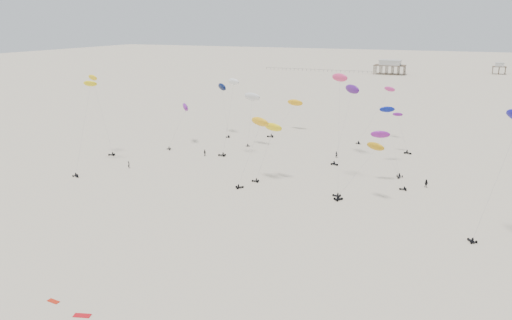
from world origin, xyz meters
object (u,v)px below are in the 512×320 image
at_px(pavilion_small, 499,69).
at_px(rig_9, 384,142).
at_px(pavilion_main, 390,68).
at_px(spectator_0, 129,168).
at_px(rig_0, 391,130).

distance_m(pavilion_small, rig_9, 277.17).
xyz_separation_m(pavilion_main, rig_9, (34.44, -244.81, 5.22)).
bearing_deg(pavilion_main, pavilion_small, 23.20).
height_order(rig_9, spectator_0, rig_9).
relative_size(pavilion_small, rig_0, 0.47).
relative_size(pavilion_small, rig_9, 0.69).
relative_size(rig_9, spectator_0, 6.22).
relative_size(pavilion_main, pavilion_small, 2.33).
xyz_separation_m(pavilion_small, spectator_0, (-96.52, -288.66, -3.49)).
distance_m(pavilion_small, spectator_0, 304.39).
relative_size(rig_0, rig_9, 1.47).
xyz_separation_m(pavilion_main, rig_0, (34.03, -231.16, 5.35)).
height_order(rig_0, spectator_0, rig_0).
height_order(pavilion_main, spectator_0, pavilion_main).
height_order(pavilion_small, rig_0, rig_0).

